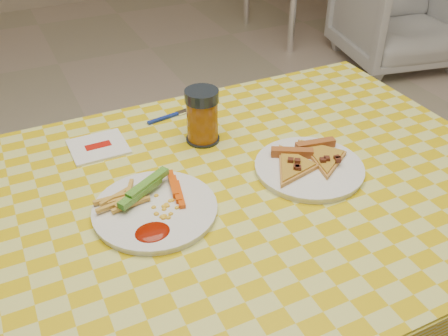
{
  "coord_description": "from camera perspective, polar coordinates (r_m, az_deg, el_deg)",
  "views": [
    {
      "loc": [
        -0.36,
        -0.75,
        1.4
      ],
      "look_at": [
        0.02,
        0.05,
        0.78
      ],
      "focal_mm": 40.0,
      "sensor_mm": 36.0,
      "label": 1
    }
  ],
  "objects": [
    {
      "name": "plate_left",
      "position": [
        0.99,
        -7.87,
        -4.83
      ],
      "size": [
        0.25,
        0.25,
        0.01
      ],
      "primitive_type": "cylinder",
      "rotation": [
        0.0,
        0.0,
        -0.04
      ],
      "color": "white",
      "rests_on": "table"
    },
    {
      "name": "table",
      "position": [
        1.09,
        0.25,
        -5.51
      ],
      "size": [
        1.28,
        0.88,
        0.76
      ],
      "color": "white",
      "rests_on": "ground"
    },
    {
      "name": "drink_glass",
      "position": [
        1.18,
        -2.5,
        5.91
      ],
      "size": [
        0.08,
        0.08,
        0.13
      ],
      "color": "black",
      "rests_on": "table"
    },
    {
      "name": "napkin",
      "position": [
        1.21,
        -14.17,
        2.38
      ],
      "size": [
        0.13,
        0.12,
        0.01
      ],
      "rotation": [
        0.0,
        0.0,
        0.01
      ],
      "color": "white",
      "rests_on": "table"
    },
    {
      "name": "plate_right",
      "position": [
        1.11,
        9.69,
        -0.08
      ],
      "size": [
        0.3,
        0.3,
        0.01
      ],
      "primitive_type": "cylinder",
      "rotation": [
        0.0,
        0.0,
        0.32
      ],
      "color": "white",
      "rests_on": "table"
    },
    {
      "name": "fork",
      "position": [
        1.31,
        -6.19,
        5.94
      ],
      "size": [
        0.13,
        0.04,
        0.01
      ],
      "rotation": [
        0.0,
        0.0,
        0.17
      ],
      "color": "navy",
      "rests_on": "table"
    },
    {
      "name": "bg_chair",
      "position": [
        3.62,
        19.8,
        16.81
      ],
      "size": [
        0.84,
        0.81,
        0.75
      ],
      "primitive_type": "imported",
      "rotation": [
        0.0,
        0.0,
        -0.19
      ],
      "color": "#53341C",
      "rests_on": "ground"
    },
    {
      "name": "fries_veggies",
      "position": [
        0.99,
        -8.71,
        -3.65
      ],
      "size": [
        0.2,
        0.19,
        0.04
      ],
      "color": "gold",
      "rests_on": "plate_left"
    },
    {
      "name": "pizza_slices",
      "position": [
        1.12,
        9.56,
        0.95
      ],
      "size": [
        0.25,
        0.21,
        0.02
      ],
      "color": "gold",
      "rests_on": "plate_right"
    }
  ]
}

